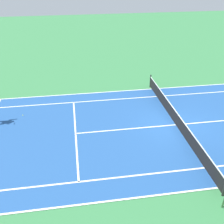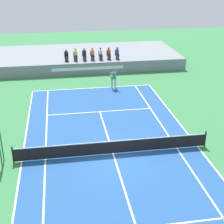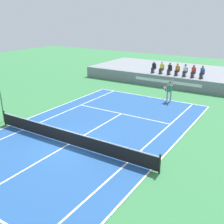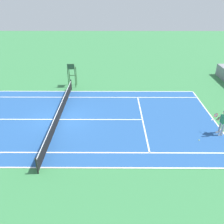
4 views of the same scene
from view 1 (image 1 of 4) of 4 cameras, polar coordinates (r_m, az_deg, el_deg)
The scene contains 4 objects.
ground_plane at distance 17.61m, azimuth 13.46°, elevation -2.75°, with size 80.00×80.00×0.00m, color #387F47.
court at distance 17.60m, azimuth 13.46°, elevation -2.73°, with size 11.08×23.88×0.03m.
net at distance 17.34m, azimuth 13.66°, elevation -1.30°, with size 11.98×0.10×1.07m.
tennis_ball at distance 19.12m, azimuth -18.60°, elevation -0.65°, with size 0.07×0.07×0.07m, color #D1E533.
Camera 1 is at (-13.58, 6.25, 9.31)m, focal length 42.59 mm.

